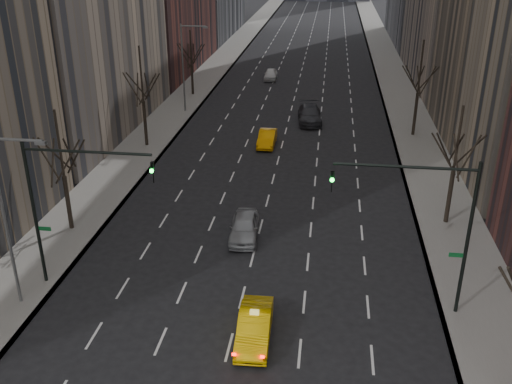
% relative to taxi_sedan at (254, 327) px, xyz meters
% --- Properties ---
extents(sidewalk_left, '(4.50, 320.00, 0.15)m').
position_rel_taxi_sedan_xyz_m(sidewalk_left, '(-13.33, 61.26, -0.63)').
color(sidewalk_left, slate).
rests_on(sidewalk_left, ground).
extents(sidewalk_right, '(4.50, 320.00, 0.15)m').
position_rel_taxi_sedan_xyz_m(sidewalk_right, '(11.17, 61.26, -0.63)').
color(sidewalk_right, slate).
rests_on(sidewalk_right, ground).
extents(tree_lw_b, '(3.36, 3.50, 7.82)m').
position_rel_taxi_sedan_xyz_m(tree_lw_b, '(-13.08, 9.26, 3.01)').
color(tree_lw_b, black).
rests_on(tree_lw_b, ground).
extents(tree_lw_c, '(3.36, 3.50, 8.74)m').
position_rel_taxi_sedan_xyz_m(tree_lw_c, '(-13.08, 25.26, 3.33)').
color(tree_lw_c, black).
rests_on(tree_lw_c, ground).
extents(tree_lw_d, '(3.36, 3.50, 7.36)m').
position_rel_taxi_sedan_xyz_m(tree_lw_d, '(-13.08, 43.26, 2.86)').
color(tree_lw_d, black).
rests_on(tree_lw_d, ground).
extents(tree_rw_b, '(3.36, 3.50, 7.82)m').
position_rel_taxi_sedan_xyz_m(tree_rw_b, '(10.92, 13.26, 3.01)').
color(tree_rw_b, black).
rests_on(tree_rw_b, ground).
extents(tree_rw_c, '(3.36, 3.50, 8.74)m').
position_rel_taxi_sedan_xyz_m(tree_rw_c, '(10.92, 31.26, 3.33)').
color(tree_rw_c, black).
rests_on(tree_rw_c, ground).
extents(traffic_mast_left, '(6.69, 0.39, 8.00)m').
position_rel_taxi_sedan_xyz_m(traffic_mast_left, '(-10.19, 3.26, 4.78)').
color(traffic_mast_left, black).
rests_on(traffic_mast_left, ground).
extents(traffic_mast_right, '(6.69, 0.39, 8.00)m').
position_rel_taxi_sedan_xyz_m(traffic_mast_right, '(8.02, 3.26, 4.78)').
color(traffic_mast_right, black).
rests_on(traffic_mast_right, ground).
extents(streetlight_near, '(2.83, 0.22, 9.00)m').
position_rel_taxi_sedan_xyz_m(streetlight_near, '(-11.92, 1.26, 4.91)').
color(streetlight_near, slate).
rests_on(streetlight_near, ground).
extents(streetlight_far, '(2.83, 0.22, 9.00)m').
position_rel_taxi_sedan_xyz_m(streetlight_far, '(-11.92, 36.26, 4.91)').
color(streetlight_far, slate).
rests_on(streetlight_far, ground).
extents(taxi_sedan, '(1.64, 4.33, 1.41)m').
position_rel_taxi_sedan_xyz_m(taxi_sedan, '(0.00, 0.00, 0.00)').
color(taxi_sedan, '#EEB805').
rests_on(taxi_sedan, ground).
extents(silver_sedan_ahead, '(2.00, 4.43, 1.48)m').
position_rel_taxi_sedan_xyz_m(silver_sedan_ahead, '(-1.92, 9.69, 0.03)').
color(silver_sedan_ahead, gray).
rests_on(silver_sedan_ahead, ground).
extents(far_taxi, '(1.47, 4.18, 1.38)m').
position_rel_taxi_sedan_xyz_m(far_taxi, '(-2.42, 26.88, -0.02)').
color(far_taxi, '#FFA005').
rests_on(far_taxi, ground).
extents(far_suv_grey, '(2.79, 5.79, 1.62)m').
position_rel_taxi_sedan_xyz_m(far_suv_grey, '(1.07, 34.36, 0.11)').
color(far_suv_grey, '#2A2A2E').
rests_on(far_suv_grey, ground).
extents(far_car_white, '(1.74, 4.08, 1.37)m').
position_rel_taxi_sedan_xyz_m(far_car_white, '(-4.80, 52.41, -0.02)').
color(far_car_white, silver).
rests_on(far_car_white, ground).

